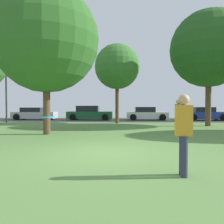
{
  "coord_description": "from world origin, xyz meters",
  "views": [
    {
      "loc": [
        0.46,
        -6.78,
        1.42
      ],
      "look_at": [
        0.0,
        4.36,
        1.12
      ],
      "focal_mm": 35.98,
      "sensor_mm": 36.0,
      "label": 1
    }
  ],
  "objects_px": {
    "oak_tree_left": "(209,49)",
    "person_thrower": "(184,131)",
    "parked_car_green": "(90,113)",
    "street_lamp_post": "(6,96)",
    "oak_tree_center": "(46,40)",
    "oak_tree_right": "(117,67)",
    "parked_car_white": "(146,114)",
    "person_bystander": "(178,115)",
    "frisbee_disc": "(48,117)",
    "parked_car_blue": "(205,114)",
    "parked_car_silver": "(34,114)"
  },
  "relations": [
    {
      "from": "parked_car_green",
      "to": "street_lamp_post",
      "type": "bearing_deg",
      "value": -151.05
    },
    {
      "from": "person_bystander",
      "to": "frisbee_disc",
      "type": "xyz_separation_m",
      "value": [
        -4.5,
        -6.84,
        0.2
      ]
    },
    {
      "from": "parked_car_green",
      "to": "person_thrower",
      "type": "bearing_deg",
      "value": -76.15
    },
    {
      "from": "person_bystander",
      "to": "frisbee_disc",
      "type": "relative_size",
      "value": 5.26
    },
    {
      "from": "oak_tree_left",
      "to": "person_thrower",
      "type": "bearing_deg",
      "value": -112.92
    },
    {
      "from": "person_thrower",
      "to": "parked_car_green",
      "type": "relative_size",
      "value": 0.36
    },
    {
      "from": "frisbee_disc",
      "to": "person_bystander",
      "type": "bearing_deg",
      "value": 56.66
    },
    {
      "from": "oak_tree_center",
      "to": "street_lamp_post",
      "type": "height_order",
      "value": "oak_tree_center"
    },
    {
      "from": "parked_car_green",
      "to": "street_lamp_post",
      "type": "relative_size",
      "value": 1.01
    },
    {
      "from": "oak_tree_left",
      "to": "parked_car_white",
      "type": "xyz_separation_m",
      "value": [
        -3.62,
        6.6,
        -4.83
      ]
    },
    {
      "from": "parked_car_white",
      "to": "parked_car_blue",
      "type": "bearing_deg",
      "value": -1.84
    },
    {
      "from": "oak_tree_left",
      "to": "oak_tree_center",
      "type": "height_order",
      "value": "oak_tree_left"
    },
    {
      "from": "parked_car_silver",
      "to": "parked_car_blue",
      "type": "relative_size",
      "value": 1.08
    },
    {
      "from": "oak_tree_center",
      "to": "parked_car_blue",
      "type": "height_order",
      "value": "oak_tree_center"
    },
    {
      "from": "person_bystander",
      "to": "parked_car_white",
      "type": "height_order",
      "value": "person_bystander"
    },
    {
      "from": "oak_tree_center",
      "to": "parked_car_blue",
      "type": "bearing_deg",
      "value": 43.72
    },
    {
      "from": "person_thrower",
      "to": "parked_car_green",
      "type": "bearing_deg",
      "value": -71.99
    },
    {
      "from": "person_thrower",
      "to": "street_lamp_post",
      "type": "bearing_deg",
      "value": -48.06
    },
    {
      "from": "oak_tree_left",
      "to": "parked_car_silver",
      "type": "xyz_separation_m",
      "value": [
        -15.11,
        6.57,
        -4.85
      ]
    },
    {
      "from": "person_thrower",
      "to": "frisbee_disc",
      "type": "bearing_deg",
      "value": -0.0
    },
    {
      "from": "person_thrower",
      "to": "parked_car_silver",
      "type": "xyz_separation_m",
      "value": [
        -10.21,
        18.17,
        -0.32
      ]
    },
    {
      "from": "oak_tree_left",
      "to": "person_thrower",
      "type": "height_order",
      "value": "oak_tree_left"
    },
    {
      "from": "oak_tree_right",
      "to": "person_thrower",
      "type": "xyz_separation_m",
      "value": [
        1.6,
        -13.92,
        -3.72
      ]
    },
    {
      "from": "parked_car_blue",
      "to": "oak_tree_left",
      "type": "bearing_deg",
      "value": -108.34
    },
    {
      "from": "parked_car_white",
      "to": "parked_car_silver",
      "type": "bearing_deg",
      "value": -179.85
    },
    {
      "from": "oak_tree_center",
      "to": "person_thrower",
      "type": "height_order",
      "value": "oak_tree_center"
    },
    {
      "from": "frisbee_disc",
      "to": "parked_car_blue",
      "type": "bearing_deg",
      "value": 61.03
    },
    {
      "from": "oak_tree_left",
      "to": "street_lamp_post",
      "type": "xyz_separation_m",
      "value": [
        -16.09,
        2.83,
        -3.19
      ]
    },
    {
      "from": "oak_tree_center",
      "to": "parked_car_silver",
      "type": "xyz_separation_m",
      "value": [
        -5.22,
        11.65,
        -4.11
      ]
    },
    {
      "from": "parked_car_white",
      "to": "parked_car_blue",
      "type": "relative_size",
      "value": 1.01
    },
    {
      "from": "frisbee_disc",
      "to": "parked_car_silver",
      "type": "distance_m",
      "value": 19.43
    },
    {
      "from": "oak_tree_right",
      "to": "parked_car_white",
      "type": "distance_m",
      "value": 6.54
    },
    {
      "from": "parked_car_silver",
      "to": "person_bystander",
      "type": "bearing_deg",
      "value": -43.13
    },
    {
      "from": "person_thrower",
      "to": "street_lamp_post",
      "type": "xyz_separation_m",
      "value": [
        -11.19,
        14.43,
        1.34
      ]
    },
    {
      "from": "oak_tree_left",
      "to": "oak_tree_center",
      "type": "xyz_separation_m",
      "value": [
        -9.89,
        -5.08,
        -0.73
      ]
    },
    {
      "from": "oak_tree_left",
      "to": "street_lamp_post",
      "type": "relative_size",
      "value": 1.81
    },
    {
      "from": "person_bystander",
      "to": "parked_car_white",
      "type": "relative_size",
      "value": 0.43
    },
    {
      "from": "person_thrower",
      "to": "person_bystander",
      "type": "distance_m",
      "value": 7.24
    },
    {
      "from": "oak_tree_center",
      "to": "frisbee_disc",
      "type": "distance_m",
      "value": 7.55
    },
    {
      "from": "frisbee_disc",
      "to": "oak_tree_center",
      "type": "bearing_deg",
      "value": 108.89
    },
    {
      "from": "parked_car_green",
      "to": "parked_car_white",
      "type": "height_order",
      "value": "parked_car_green"
    },
    {
      "from": "oak_tree_left",
      "to": "parked_car_green",
      "type": "xyz_separation_m",
      "value": [
        -9.38,
        6.54,
        -4.78
      ]
    },
    {
      "from": "person_bystander",
      "to": "street_lamp_post",
      "type": "bearing_deg",
      "value": 43.28
    },
    {
      "from": "person_thrower",
      "to": "parked_car_silver",
      "type": "distance_m",
      "value": 20.85
    },
    {
      "from": "oak_tree_right",
      "to": "street_lamp_post",
      "type": "relative_size",
      "value": 1.44
    },
    {
      "from": "oak_tree_center",
      "to": "parked_car_white",
      "type": "bearing_deg",
      "value": 61.78
    },
    {
      "from": "oak_tree_left",
      "to": "oak_tree_right",
      "type": "distance_m",
      "value": 6.95
    },
    {
      "from": "street_lamp_post",
      "to": "frisbee_disc",
      "type": "bearing_deg",
      "value": -59.55
    },
    {
      "from": "oak_tree_left",
      "to": "oak_tree_right",
      "type": "xyz_separation_m",
      "value": [
        -6.51,
        2.32,
        -0.8
      ]
    },
    {
      "from": "oak_tree_left",
      "to": "person_thrower",
      "type": "relative_size",
      "value": 4.91
    }
  ]
}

